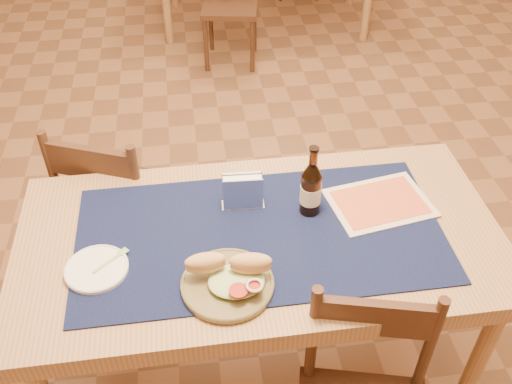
{
  "coord_description": "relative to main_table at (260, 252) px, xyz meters",
  "views": [
    {
      "loc": [
        -0.2,
        -2.11,
        2.09
      ],
      "look_at": [
        0.0,
        -0.7,
        0.85
      ],
      "focal_mm": 40.0,
      "sensor_mm": 36.0,
      "label": 1
    }
  ],
  "objects": [
    {
      "name": "main_table",
      "position": [
        0.0,
        0.0,
        0.0
      ],
      "size": [
        1.6,
        0.8,
        0.75
      ],
      "color": "#AE7952",
      "rests_on": "ground"
    },
    {
      "name": "placemat",
      "position": [
        0.0,
        0.0,
        0.09
      ],
      "size": [
        1.2,
        0.6,
        0.01
      ],
      "primitive_type": "cube",
      "color": "#101B3D",
      "rests_on": "main_table"
    },
    {
      "name": "baseboard",
      "position": [
        0.0,
        0.8,
        -0.62
      ],
      "size": [
        6.0,
        7.0,
        0.1
      ],
      "color": "#422517",
      "rests_on": "ground"
    },
    {
      "name": "chair_main_far",
      "position": [
        -0.52,
        0.56,
        -0.2
      ],
      "size": [
        0.54,
        0.54,
        0.89
      ],
      "color": "#422517",
      "rests_on": "ground"
    },
    {
      "name": "chair_back_near",
      "position": [
        0.17,
        2.64,
        -0.23
      ],
      "size": [
        0.45,
        0.45,
        0.84
      ],
      "color": "#422517",
      "rests_on": "ground"
    },
    {
      "name": "sandwich_plate",
      "position": [
        -0.12,
        -0.2,
        0.12
      ],
      "size": [
        0.28,
        0.28,
        0.11
      ],
      "color": "brown",
      "rests_on": "placemat"
    },
    {
      "name": "side_plate",
      "position": [
        -0.52,
        -0.09,
        0.1
      ],
      "size": [
        0.2,
        0.2,
        0.02
      ],
      "color": "white",
      "rests_on": "placemat"
    },
    {
      "name": "fork",
      "position": [
        -0.47,
        -0.06,
        0.1
      ],
      "size": [
        0.11,
        0.1,
        0.0
      ],
      "color": "#86C16A",
      "rests_on": "side_plate"
    },
    {
      "name": "beer_bottle",
      "position": [
        0.18,
        0.09,
        0.19
      ],
      "size": [
        0.07,
        0.07,
        0.27
      ],
      "color": "#40200B",
      "rests_on": "placemat"
    },
    {
      "name": "napkin_holder",
      "position": [
        -0.04,
        0.14,
        0.15
      ],
      "size": [
        0.15,
        0.06,
        0.13
      ],
      "color": "silver",
      "rests_on": "placemat"
    },
    {
      "name": "menu_card",
      "position": [
        0.43,
        0.09,
        0.09
      ],
      "size": [
        0.38,
        0.3,
        0.01
      ],
      "color": "beige",
      "rests_on": "placemat"
    }
  ]
}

